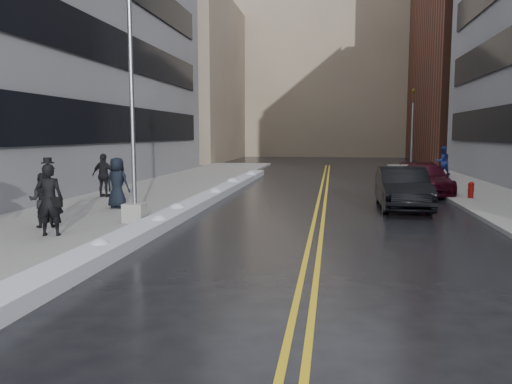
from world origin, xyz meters
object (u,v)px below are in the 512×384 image
at_px(fire_hydrant, 471,189).
at_px(lamppost, 133,148).
at_px(pedestrian_east, 443,161).
at_px(pedestrian_fedora, 49,200).
at_px(car_maroon, 425,179).
at_px(traffic_signal, 412,128).
at_px(car_black, 403,188).
at_px(pedestrian_d, 104,175).
at_px(pedestrian_c, 117,183).
at_px(pedestrian_b, 43,200).

bearing_deg(fire_hydrant, lamppost, -146.96).
relative_size(lamppost, pedestrian_east, 3.79).
relative_size(pedestrian_fedora, car_maroon, 0.39).
height_order(traffic_signal, car_black, traffic_signal).
bearing_deg(pedestrian_east, car_maroon, 57.30).
bearing_deg(lamppost, car_black, 29.84).
bearing_deg(pedestrian_fedora, pedestrian_d, -88.14).
bearing_deg(pedestrian_fedora, car_maroon, -147.46).
distance_m(pedestrian_d, car_black, 12.86).
bearing_deg(pedestrian_c, lamppost, 133.33).
bearing_deg(car_maroon, pedestrian_fedora, -134.00).
height_order(pedestrian_d, car_maroon, pedestrian_d).
bearing_deg(pedestrian_c, pedestrian_b, 92.04).
xyz_separation_m(pedestrian_east, car_maroon, (-2.65, -8.87, -0.41)).
height_order(pedestrian_fedora, pedestrian_d, pedestrian_fedora).
height_order(traffic_signal, pedestrian_fedora, traffic_signal).
distance_m(pedestrian_fedora, pedestrian_d, 8.65).
distance_m(pedestrian_b, pedestrian_c, 4.09).
bearing_deg(pedestrian_fedora, pedestrian_c, -100.24).
relative_size(pedestrian_east, car_maroon, 0.39).
height_order(pedestrian_c, car_maroon, pedestrian_c).
distance_m(traffic_signal, pedestrian_c, 23.68).
bearing_deg(pedestrian_east, pedestrian_fedora, 39.66).
distance_m(traffic_signal, pedestrian_b, 27.38).
xyz_separation_m(fire_hydrant, traffic_signal, (-0.50, 14.00, 2.85)).
height_order(pedestrian_fedora, car_black, pedestrian_fedora).
bearing_deg(fire_hydrant, pedestrian_east, 84.26).
relative_size(pedestrian_east, car_black, 0.40).
distance_m(pedestrian_fedora, pedestrian_b, 1.48).
bearing_deg(pedestrian_fedora, pedestrian_b, -65.45).
distance_m(fire_hydrant, car_black, 4.37).
xyz_separation_m(lamppost, pedestrian_d, (-3.85, 5.87, -1.41)).
bearing_deg(pedestrian_b, car_black, -169.95).
relative_size(fire_hydrant, traffic_signal, 0.12).
distance_m(lamppost, pedestrian_b, 3.12).
distance_m(fire_hydrant, traffic_signal, 14.30).
distance_m(fire_hydrant, pedestrian_b, 17.38).
bearing_deg(pedestrian_d, car_black, -176.86).
relative_size(traffic_signal, pedestrian_b, 3.63).
bearing_deg(pedestrian_d, fire_hydrant, -166.16).
bearing_deg(pedestrian_c, pedestrian_fedora, 103.87).
relative_size(lamppost, fire_hydrant, 10.45).
bearing_deg(car_black, pedestrian_fedora, -143.76).
xyz_separation_m(traffic_signal, pedestrian_d, (-15.65, -16.13, -2.28)).
bearing_deg(pedestrian_east, lamppost, 39.26).
distance_m(traffic_signal, pedestrian_d, 22.58).
relative_size(pedestrian_c, pedestrian_d, 0.99).
bearing_deg(traffic_signal, pedestrian_d, -134.14).
bearing_deg(lamppost, traffic_signal, 61.79).
relative_size(lamppost, traffic_signal, 1.27).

